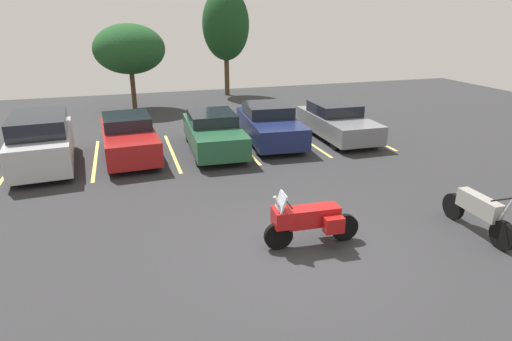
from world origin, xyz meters
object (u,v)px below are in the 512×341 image
motorcycle_touring (309,220)px  motorcycle_second (478,211)px  car_red (129,137)px  car_navy (270,124)px  car_silver (42,141)px  car_green (213,132)px  car_grey (337,121)px

motorcycle_touring → motorcycle_second: 4.16m
car_red → car_navy: 5.61m
motorcycle_touring → car_silver: (-6.54, 7.69, 0.27)m
car_silver → car_red: (2.87, 0.28, -0.18)m
motorcycle_touring → car_green: bearing=94.0°
car_red → car_navy: size_ratio=0.96×
motorcycle_second → car_green: size_ratio=0.49×
car_red → car_green: bearing=-3.8°
motorcycle_second → motorcycle_touring: bearing=170.6°
motorcycle_second → car_green: car_green is taller
car_silver → car_green: car_silver is taller
motorcycle_touring → car_silver: 10.10m
car_silver → car_grey: 11.42m
car_silver → car_green: 6.00m
car_silver → car_navy: bearing=4.0°
motorcycle_second → car_silver: 13.55m
car_red → car_grey: (8.55, 0.06, -0.03)m
motorcycle_second → car_silver: car_silver is taller
car_green → car_silver: bearing=-179.3°
motorcycle_touring → car_green: (-0.55, 7.77, 0.08)m
motorcycle_touring → car_navy: size_ratio=0.48×
motorcycle_touring → car_navy: 8.50m
motorcycle_second → car_navy: 9.22m
car_navy → car_green: bearing=-168.2°
car_grey → car_red: bearing=-179.6°
car_silver → car_navy: 8.49m
motorcycle_touring → car_red: (-3.68, 7.98, 0.08)m
car_red → car_navy: bearing=3.1°
car_navy → car_grey: size_ratio=1.01×
motorcycle_second → car_grey: car_grey is taller
motorcycle_touring → car_red: bearing=114.8°
motorcycle_touring → car_green: car_green is taller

